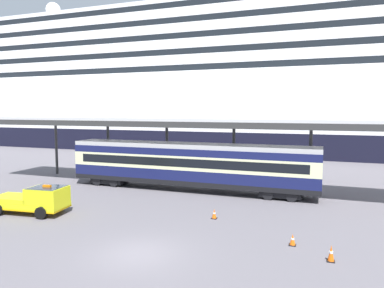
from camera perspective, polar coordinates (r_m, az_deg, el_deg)
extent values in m
plane|color=#5D595F|center=(18.61, -8.48, -16.81)|extent=(400.00, 400.00, 0.00)
cube|color=black|center=(68.73, 12.87, 1.00)|extent=(177.41, 31.86, 3.65)
cube|color=white|center=(68.54, 12.98, 6.07)|extent=(177.41, 31.86, 8.51)
cube|color=white|center=(68.83, 13.08, 10.70)|extent=(163.21, 29.31, 2.61)
cube|color=black|center=(54.46, 11.18, 12.30)|extent=(156.12, 0.12, 0.94)
cube|color=white|center=(69.12, 13.13, 12.86)|extent=(156.69, 28.14, 2.61)
cube|color=black|center=(55.41, 11.33, 14.90)|extent=(149.87, 0.12, 0.94)
cube|color=white|center=(69.51, 13.18, 14.99)|extent=(150.16, 26.96, 2.61)
cube|color=black|center=(56.46, 11.48, 17.42)|extent=(143.63, 0.12, 0.94)
cube|color=white|center=(70.00, 13.23, 17.10)|extent=(143.63, 25.79, 2.61)
cube|color=black|center=(57.63, 11.62, 19.83)|extent=(137.38, 0.12, 0.94)
cube|color=white|center=(70.57, 13.28, 19.17)|extent=(137.10, 24.62, 2.61)
cylinder|color=white|center=(91.54, -21.06, 17.42)|extent=(1.00, 1.00, 2.60)
sphere|color=white|center=(92.21, -21.12, 19.19)|extent=(3.26, 3.26, 3.26)
cube|color=silver|center=(31.46, -0.08, 3.91)|extent=(39.58, 5.01, 0.25)
cube|color=#303030|center=(29.23, -1.70, 3.05)|extent=(39.58, 0.20, 0.50)
cylinder|color=#303030|center=(41.97, -20.69, -0.35)|extent=(0.28, 0.28, 6.05)
cylinder|color=#303030|center=(38.02, -13.12, -0.72)|extent=(0.28, 0.28, 6.05)
cylinder|color=#303030|center=(34.87, -3.99, -1.14)|extent=(0.28, 0.28, 6.05)
cylinder|color=#303030|center=(32.77, 6.61, -1.59)|extent=(0.28, 0.28, 6.05)
cylinder|color=#303030|center=(31.92, 18.22, -2.02)|extent=(0.28, 0.28, 6.05)
cube|color=black|center=(31.59, -0.40, -5.81)|extent=(21.79, 2.80, 0.40)
cube|color=#141947|center=(31.47, -0.40, -4.65)|extent=(21.79, 2.80, 0.90)
cube|color=beige|center=(31.30, -0.40, -2.76)|extent=(21.79, 2.80, 1.20)
cube|color=black|center=(30.03, -1.31, -3.02)|extent=(20.04, 0.08, 0.72)
cube|color=#141947|center=(31.19, -0.40, -1.12)|extent=(21.79, 2.80, 0.60)
cube|color=#B1B1B1|center=(31.14, -0.40, -0.25)|extent=(21.79, 2.69, 0.36)
cube|color=black|center=(35.13, -12.53, -5.46)|extent=(3.20, 2.35, 0.50)
cylinder|color=black|center=(34.67, -14.84, -5.71)|extent=(0.84, 0.12, 0.84)
cylinder|color=black|center=(33.69, -12.31, -5.97)|extent=(0.84, 0.12, 0.84)
cube|color=black|center=(29.93, 13.95, -7.40)|extent=(3.20, 2.35, 0.50)
cylinder|color=black|center=(28.90, 11.91, -7.88)|extent=(0.84, 0.12, 0.84)
cylinder|color=black|center=(28.72, 15.50, -8.05)|extent=(0.84, 0.12, 0.84)
cube|color=yellow|center=(27.22, -24.38, -8.74)|extent=(5.38, 2.54, 0.36)
cube|color=#F2B20C|center=(27.25, -24.37, -9.01)|extent=(5.38, 2.56, 0.12)
cube|color=yellow|center=(26.19, -21.92, -7.56)|extent=(2.48, 2.15, 1.10)
cube|color=#19232D|center=(26.12, -21.95, -6.81)|extent=(2.26, 2.05, 0.44)
cube|color=orange|center=(26.06, -21.97, -6.21)|extent=(0.58, 0.26, 0.16)
cube|color=yellow|center=(27.78, -26.11, -7.77)|extent=(3.10, 2.22, 0.36)
cylinder|color=black|center=(27.08, -20.24, -9.06)|extent=(0.82, 0.33, 0.80)
cylinder|color=black|center=(25.51, -22.79, -10.04)|extent=(0.82, 0.33, 0.80)
cylinder|color=black|center=(29.04, -25.74, -8.29)|extent=(0.82, 0.33, 0.80)
cube|color=black|center=(20.13, 15.62, -15.14)|extent=(0.36, 0.36, 0.04)
cone|color=#EA590F|center=(20.02, 15.64, -14.32)|extent=(0.30, 0.30, 0.57)
cylinder|color=white|center=(20.01, 15.64, -14.25)|extent=(0.17, 0.17, 0.08)
cube|color=black|center=(23.84, 3.53, -11.65)|extent=(0.36, 0.36, 0.04)
cone|color=#EA590F|center=(23.75, 3.53, -10.92)|extent=(0.30, 0.30, 0.59)
cylinder|color=white|center=(23.74, 3.54, -10.85)|extent=(0.17, 0.17, 0.08)
cube|color=black|center=(18.74, 21.12, -16.90)|extent=(0.36, 0.36, 0.04)
cone|color=#EA590F|center=(18.60, 21.16, -15.79)|extent=(0.30, 0.30, 0.74)
cylinder|color=white|center=(18.59, 21.17, -15.68)|extent=(0.17, 0.17, 0.10)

